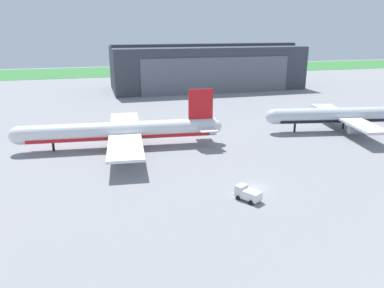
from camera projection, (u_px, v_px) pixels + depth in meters
The scene contains 6 objects.
ground_plane at pixel (256, 187), 65.93m from camera, with size 440.00×440.00×0.00m, color gray.
grass_field_strip at pixel (133, 71), 238.05m from camera, with size 440.00×56.00×0.08m, color #36773A.
maintenance_hangar at pixel (206, 67), 169.27m from camera, with size 83.96×31.04×19.85m.
airliner_far_left at pixel (343, 116), 100.05m from camera, with size 41.23×33.38×13.26m.
airliner_far_right at pixel (121, 132), 86.37m from camera, with size 48.12×40.23×13.18m.
pushback_tractor at pixel (248, 194), 60.74m from camera, with size 3.88×4.60×2.22m.
Camera 1 is at (-26.70, -55.58, 27.01)m, focal length 35.05 mm.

